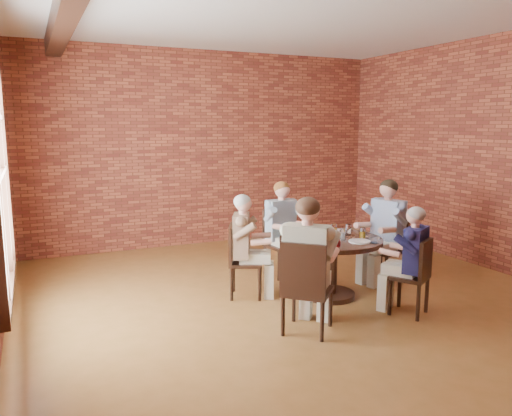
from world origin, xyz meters
name	(u,v)px	position (x,y,z in m)	size (l,w,h in m)	color
floor	(304,303)	(0.00, 0.00, 0.00)	(7.00, 7.00, 0.00)	#925E2D
ceiling	(309,6)	(0.00, 0.00, 3.40)	(7.00, 7.00, 0.00)	silver
wall_back	(207,149)	(0.00, 3.50, 1.70)	(7.00, 7.00, 0.00)	#96452B
wall_right	(506,155)	(3.25, 0.00, 1.70)	(7.00, 7.00, 0.00)	#96452B
dining_table	(330,256)	(0.41, 0.08, 0.53)	(1.26, 1.26, 0.75)	black
chair_a	(389,243)	(1.52, 0.34, 0.52)	(0.55, 0.55, 0.97)	black
diner_a	(385,231)	(1.43, 0.32, 0.70)	(0.56, 0.69, 1.39)	#36548E
chair_b	(280,239)	(0.29, 1.21, 0.51)	(0.47, 0.47, 0.94)	black
diner_b	(283,229)	(0.30, 1.13, 0.67)	(0.53, 0.65, 1.33)	#8598A9
chair_c	(240,258)	(-0.60, 0.57, 0.50)	(0.54, 0.54, 0.91)	black
diner_c	(246,246)	(-0.53, 0.53, 0.64)	(0.50, 0.61, 1.28)	brown
chair_d	(305,285)	(-0.45, -0.78, 0.53)	(0.66, 0.66, 0.98)	black
diner_d	(308,265)	(-0.38, -0.72, 0.71)	(0.57, 0.71, 1.41)	#BEA295
chair_e	(416,274)	(0.95, -0.83, 0.48)	(0.52, 0.52, 0.88)	black
diner_e	(410,261)	(0.91, -0.77, 0.61)	(0.47, 0.57, 1.23)	#1B1A4A
plate_a	(340,231)	(0.72, 0.34, 0.76)	(0.26, 0.26, 0.01)	white
plate_b	(311,231)	(0.38, 0.49, 0.76)	(0.26, 0.26, 0.01)	white
plate_c	(297,240)	(-0.03, 0.13, 0.76)	(0.26, 0.26, 0.01)	white
plate_d	(360,241)	(0.61, -0.24, 0.76)	(0.26, 0.26, 0.01)	white
glass_a	(348,230)	(0.70, 0.12, 0.82)	(0.07, 0.07, 0.14)	white
glass_b	(334,229)	(0.54, 0.22, 0.82)	(0.07, 0.07, 0.14)	white
glass_c	(307,229)	(0.24, 0.37, 0.82)	(0.07, 0.07, 0.14)	white
glass_d	(321,232)	(0.31, 0.15, 0.82)	(0.07, 0.07, 0.14)	white
glass_e	(319,235)	(0.21, 0.03, 0.82)	(0.07, 0.07, 0.14)	white
glass_f	(338,241)	(0.24, -0.33, 0.82)	(0.07, 0.07, 0.14)	white
glass_g	(342,234)	(0.49, -0.05, 0.82)	(0.07, 0.07, 0.14)	white
glass_h	(362,233)	(0.73, -0.12, 0.82)	(0.07, 0.07, 0.14)	white
smartphone	(372,243)	(0.71, -0.35, 0.75)	(0.07, 0.13, 0.01)	black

